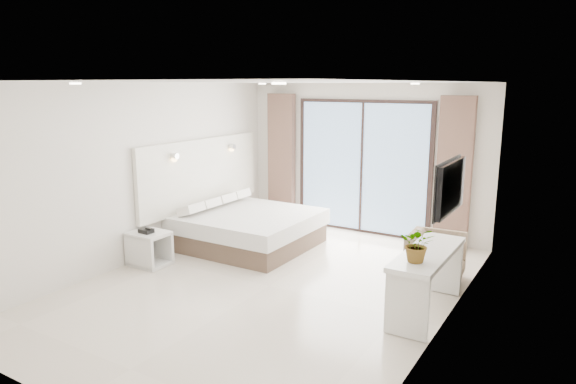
% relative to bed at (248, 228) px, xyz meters
% --- Properties ---
extents(ground, '(6.20, 6.20, 0.00)m').
position_rel_bed_xyz_m(ground, '(1.28, -1.30, -0.30)').
color(ground, beige).
rests_on(ground, ground).
extents(room_shell, '(4.62, 6.22, 2.72)m').
position_rel_bed_xyz_m(room_shell, '(1.08, -0.41, 1.28)').
color(room_shell, silver).
rests_on(room_shell, ground).
extents(bed, '(2.05, 1.95, 0.71)m').
position_rel_bed_xyz_m(bed, '(0.00, 0.00, 0.00)').
color(bed, brown).
rests_on(bed, ground).
extents(nightstand, '(0.56, 0.46, 0.51)m').
position_rel_bed_xyz_m(nightstand, '(-0.71, -1.54, -0.04)').
color(nightstand, silver).
rests_on(nightstand, ground).
extents(phone, '(0.20, 0.15, 0.06)m').
position_rel_bed_xyz_m(phone, '(-0.70, -1.59, 0.25)').
color(phone, black).
rests_on(phone, nightstand).
extents(console_desk, '(0.50, 1.59, 0.77)m').
position_rel_bed_xyz_m(console_desk, '(3.32, -1.03, 0.26)').
color(console_desk, silver).
rests_on(console_desk, ground).
extents(plant, '(0.44, 0.48, 0.32)m').
position_rel_bed_xyz_m(plant, '(3.32, -1.46, 0.63)').
color(plant, '#33662D').
rests_on(plant, console_desk).
extents(armchair, '(0.72, 0.77, 0.74)m').
position_rel_bed_xyz_m(armchair, '(3.13, 0.07, 0.07)').
color(armchair, '#9A7B65').
rests_on(armchair, ground).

